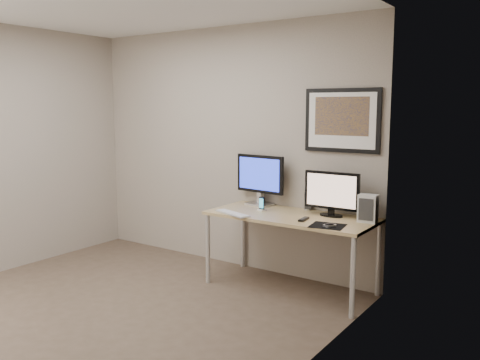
{
  "coord_description": "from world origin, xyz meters",
  "views": [
    {
      "loc": [
        3.28,
        -2.81,
        1.75
      ],
      "look_at": [
        0.59,
        1.1,
        1.06
      ],
      "focal_mm": 38.0,
      "sensor_mm": 36.0,
      "label": 1
    }
  ],
  "objects_px": {
    "speaker_left": "(261,196)",
    "speaker_right": "(308,201)",
    "fan_unit": "(368,208)",
    "monitor_tv": "(332,193)",
    "framed_art": "(342,120)",
    "phone_dock": "(262,204)",
    "keyboard": "(233,213)",
    "monitor_large": "(260,178)",
    "desk": "(291,222)"
  },
  "relations": [
    {
      "from": "speaker_left",
      "to": "speaker_right",
      "type": "distance_m",
      "value": 0.55
    },
    {
      "from": "desk",
      "to": "monitor_large",
      "type": "xyz_separation_m",
      "value": [
        -0.5,
        0.25,
        0.36
      ]
    },
    {
      "from": "desk",
      "to": "monitor_tv",
      "type": "relative_size",
      "value": 2.98
    },
    {
      "from": "monitor_tv",
      "to": "speaker_left",
      "type": "xyz_separation_m",
      "value": [
        -0.86,
        0.15,
        -0.14
      ]
    },
    {
      "from": "desk",
      "to": "fan_unit",
      "type": "distance_m",
      "value": 0.74
    },
    {
      "from": "monitor_tv",
      "to": "phone_dock",
      "type": "distance_m",
      "value": 0.71
    },
    {
      "from": "monitor_large",
      "to": "fan_unit",
      "type": "height_order",
      "value": "monitor_large"
    },
    {
      "from": "keyboard",
      "to": "fan_unit",
      "type": "distance_m",
      "value": 1.26
    },
    {
      "from": "phone_dock",
      "to": "speaker_left",
      "type": "bearing_deg",
      "value": 131.79
    },
    {
      "from": "speaker_right",
      "to": "desk",
      "type": "bearing_deg",
      "value": -117.69
    },
    {
      "from": "desk",
      "to": "framed_art",
      "type": "distance_m",
      "value": 1.07
    },
    {
      "from": "speaker_left",
      "to": "monitor_tv",
      "type": "bearing_deg",
      "value": 0.32
    },
    {
      "from": "framed_art",
      "to": "fan_unit",
      "type": "height_order",
      "value": "framed_art"
    },
    {
      "from": "speaker_right",
      "to": "keyboard",
      "type": "relative_size",
      "value": 0.42
    },
    {
      "from": "monitor_tv",
      "to": "fan_unit",
      "type": "bearing_deg",
      "value": -5.99
    },
    {
      "from": "monitor_large",
      "to": "phone_dock",
      "type": "height_order",
      "value": "monitor_large"
    },
    {
      "from": "monitor_tv",
      "to": "phone_dock",
      "type": "xyz_separation_m",
      "value": [
        -0.67,
        -0.15,
        -0.16
      ]
    },
    {
      "from": "monitor_large",
      "to": "fan_unit",
      "type": "bearing_deg",
      "value": -0.2
    },
    {
      "from": "fan_unit",
      "to": "monitor_tv",
      "type": "bearing_deg",
      "value": 169.82
    },
    {
      "from": "fan_unit",
      "to": "keyboard",
      "type": "bearing_deg",
      "value": -165.67
    },
    {
      "from": "desk",
      "to": "phone_dock",
      "type": "xyz_separation_m",
      "value": [
        -0.33,
        0.01,
        0.14
      ]
    },
    {
      "from": "speaker_right",
      "to": "phone_dock",
      "type": "xyz_separation_m",
      "value": [
        -0.35,
        -0.3,
        -0.02
      ]
    },
    {
      "from": "fan_unit",
      "to": "framed_art",
      "type": "bearing_deg",
      "value": 145.39
    },
    {
      "from": "desk",
      "to": "speaker_left",
      "type": "bearing_deg",
      "value": 149.71
    },
    {
      "from": "desk",
      "to": "framed_art",
      "type": "xyz_separation_m",
      "value": [
        0.35,
        0.33,
        0.96
      ]
    },
    {
      "from": "speaker_right",
      "to": "phone_dock",
      "type": "bearing_deg",
      "value": -163.32
    },
    {
      "from": "speaker_left",
      "to": "monitor_large",
      "type": "bearing_deg",
      "value": -60.88
    },
    {
      "from": "speaker_left",
      "to": "speaker_right",
      "type": "relative_size",
      "value": 0.95
    },
    {
      "from": "framed_art",
      "to": "desk",
      "type": "bearing_deg",
      "value": -136.54
    },
    {
      "from": "speaker_right",
      "to": "keyboard",
      "type": "height_order",
      "value": "speaker_right"
    },
    {
      "from": "monitor_large",
      "to": "keyboard",
      "type": "distance_m",
      "value": 0.6
    },
    {
      "from": "desk",
      "to": "keyboard",
      "type": "height_order",
      "value": "keyboard"
    },
    {
      "from": "speaker_left",
      "to": "fan_unit",
      "type": "relative_size",
      "value": 0.69
    },
    {
      "from": "phone_dock",
      "to": "fan_unit",
      "type": "height_order",
      "value": "fan_unit"
    },
    {
      "from": "framed_art",
      "to": "monitor_tv",
      "type": "xyz_separation_m",
      "value": [
        -0.01,
        -0.17,
        -0.67
      ]
    },
    {
      "from": "desk",
      "to": "framed_art",
      "type": "height_order",
      "value": "framed_art"
    },
    {
      "from": "speaker_left",
      "to": "speaker_right",
      "type": "xyz_separation_m",
      "value": [
        0.55,
        -0.0,
        0.0
      ]
    },
    {
      "from": "speaker_left",
      "to": "keyboard",
      "type": "bearing_deg",
      "value": -75.53
    },
    {
      "from": "framed_art",
      "to": "monitor_tv",
      "type": "distance_m",
      "value": 0.69
    },
    {
      "from": "phone_dock",
      "to": "fan_unit",
      "type": "relative_size",
      "value": 0.56
    },
    {
      "from": "desk",
      "to": "framed_art",
      "type": "relative_size",
      "value": 2.13
    },
    {
      "from": "monitor_tv",
      "to": "fan_unit",
      "type": "xyz_separation_m",
      "value": [
        0.37,
        -0.04,
        -0.1
      ]
    },
    {
      "from": "monitor_large",
      "to": "speaker_left",
      "type": "distance_m",
      "value": 0.21
    },
    {
      "from": "framed_art",
      "to": "fan_unit",
      "type": "xyz_separation_m",
      "value": [
        0.36,
        -0.21,
        -0.77
      ]
    },
    {
      "from": "desk",
      "to": "speaker_right",
      "type": "xyz_separation_m",
      "value": [
        0.02,
        0.3,
        0.16
      ]
    },
    {
      "from": "keyboard",
      "to": "fan_unit",
      "type": "xyz_separation_m",
      "value": [
        1.18,
        0.41,
        0.12
      ]
    },
    {
      "from": "desk",
      "to": "keyboard",
      "type": "relative_size",
      "value": 3.73
    },
    {
      "from": "monitor_tv",
      "to": "phone_dock",
      "type": "height_order",
      "value": "monitor_tv"
    },
    {
      "from": "fan_unit",
      "to": "desk",
      "type": "bearing_deg",
      "value": -174.65
    },
    {
      "from": "monitor_large",
      "to": "desk",
      "type": "bearing_deg",
      "value": -20.58
    }
  ]
}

